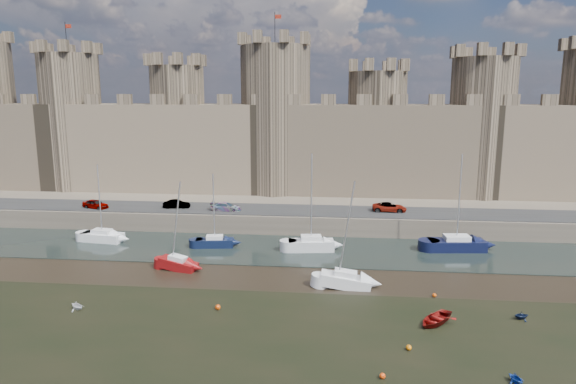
{
  "coord_description": "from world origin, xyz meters",
  "views": [
    {
      "loc": [
        12.3,
        -33.98,
        18.39
      ],
      "look_at": [
        6.66,
        22.0,
        7.41
      ],
      "focal_mm": 32.0,
      "sensor_mm": 36.0,
      "label": 1
    }
  ],
  "objects_px": {
    "car_3": "(389,207)",
    "sailboat_1": "(215,241)",
    "sailboat_0": "(102,236)",
    "car_2": "(226,207)",
    "car_1": "(177,204)",
    "sailboat_5": "(345,280)",
    "sailboat_3": "(456,244)",
    "car_0": "(95,204)",
    "sailboat_4": "(178,263)",
    "sailboat_2": "(311,244)"
  },
  "relations": [
    {
      "from": "car_1",
      "to": "car_2",
      "type": "distance_m",
      "value": 7.21
    },
    {
      "from": "car_3",
      "to": "sailboat_1",
      "type": "bearing_deg",
      "value": 117.6
    },
    {
      "from": "car_1",
      "to": "sailboat_3",
      "type": "distance_m",
      "value": 37.2
    },
    {
      "from": "car_0",
      "to": "sailboat_3",
      "type": "relative_size",
      "value": 0.33
    },
    {
      "from": "sailboat_2",
      "to": "car_3",
      "type": "bearing_deg",
      "value": 39.18
    },
    {
      "from": "sailboat_0",
      "to": "sailboat_1",
      "type": "height_order",
      "value": "sailboat_0"
    },
    {
      "from": "sailboat_1",
      "to": "sailboat_5",
      "type": "relative_size",
      "value": 0.86
    },
    {
      "from": "car_0",
      "to": "sailboat_3",
      "type": "height_order",
      "value": "sailboat_3"
    },
    {
      "from": "car_2",
      "to": "sailboat_3",
      "type": "bearing_deg",
      "value": -101.31
    },
    {
      "from": "sailboat_4",
      "to": "sailboat_3",
      "type": "bearing_deg",
      "value": 30.51
    },
    {
      "from": "car_3",
      "to": "sailboat_0",
      "type": "xyz_separation_m",
      "value": [
        -36.12,
        -9.39,
        -2.37
      ]
    },
    {
      "from": "car_3",
      "to": "sailboat_2",
      "type": "distance_m",
      "value": 14.69
    },
    {
      "from": "sailboat_1",
      "to": "sailboat_3",
      "type": "relative_size",
      "value": 0.78
    },
    {
      "from": "car_0",
      "to": "sailboat_0",
      "type": "xyz_separation_m",
      "value": [
        4.25,
        -7.26,
        -2.38
      ]
    },
    {
      "from": "sailboat_0",
      "to": "sailboat_4",
      "type": "height_order",
      "value": "sailboat_0"
    },
    {
      "from": "sailboat_0",
      "to": "sailboat_1",
      "type": "distance_m",
      "value": 14.56
    },
    {
      "from": "car_2",
      "to": "sailboat_1",
      "type": "bearing_deg",
      "value": -174.56
    },
    {
      "from": "sailboat_2",
      "to": "car_2",
      "type": "bearing_deg",
      "value": 136.45
    },
    {
      "from": "car_0",
      "to": "sailboat_5",
      "type": "xyz_separation_m",
      "value": [
        34.32,
        -19.49,
        -2.4
      ]
    },
    {
      "from": "car_1",
      "to": "sailboat_1",
      "type": "bearing_deg",
      "value": -148.4
    },
    {
      "from": "sailboat_0",
      "to": "sailboat_2",
      "type": "xyz_separation_m",
      "value": [
        26.15,
        -1.16,
        0.12
      ]
    },
    {
      "from": "car_1",
      "to": "sailboat_3",
      "type": "xyz_separation_m",
      "value": [
        36.29,
        -7.87,
        -2.24
      ]
    },
    {
      "from": "sailboat_0",
      "to": "sailboat_3",
      "type": "distance_m",
      "value": 43.18
    },
    {
      "from": "car_3",
      "to": "sailboat_0",
      "type": "bearing_deg",
      "value": 106.79
    },
    {
      "from": "car_1",
      "to": "sailboat_5",
      "type": "xyz_separation_m",
      "value": [
        23.18,
        -20.74,
        -2.36
      ]
    },
    {
      "from": "car_1",
      "to": "car_2",
      "type": "height_order",
      "value": "car_1"
    },
    {
      "from": "sailboat_4",
      "to": "car_1",
      "type": "bearing_deg",
      "value": 121.03
    },
    {
      "from": "car_0",
      "to": "car_2",
      "type": "relative_size",
      "value": 0.93
    },
    {
      "from": "car_2",
      "to": "sailboat_5",
      "type": "relative_size",
      "value": 0.39
    },
    {
      "from": "car_1",
      "to": "sailboat_4",
      "type": "distance_m",
      "value": 18.56
    },
    {
      "from": "sailboat_3",
      "to": "sailboat_5",
      "type": "relative_size",
      "value": 1.1
    },
    {
      "from": "sailboat_1",
      "to": "sailboat_4",
      "type": "xyz_separation_m",
      "value": [
        -1.95,
        -8.14,
        -0.02
      ]
    },
    {
      "from": "sailboat_4",
      "to": "sailboat_5",
      "type": "xyz_separation_m",
      "value": [
        17.5,
        -3.23,
        0.04
      ]
    },
    {
      "from": "car_2",
      "to": "sailboat_4",
      "type": "distance_m",
      "value": 16.88
    },
    {
      "from": "car_0",
      "to": "sailboat_1",
      "type": "bearing_deg",
      "value": -95.04
    },
    {
      "from": "sailboat_0",
      "to": "car_1",
      "type": "bearing_deg",
      "value": 58.76
    },
    {
      "from": "sailboat_0",
      "to": "sailboat_5",
      "type": "height_order",
      "value": "sailboat_5"
    },
    {
      "from": "car_2",
      "to": "car_3",
      "type": "xyz_separation_m",
      "value": [
        22.07,
        1.74,
        0.04
      ]
    },
    {
      "from": "sailboat_0",
      "to": "car_2",
      "type": "bearing_deg",
      "value": 36.33
    },
    {
      "from": "car_0",
      "to": "sailboat_5",
      "type": "height_order",
      "value": "sailboat_5"
    },
    {
      "from": "sailboat_4",
      "to": "sailboat_2",
      "type": "bearing_deg",
      "value": 43.0
    },
    {
      "from": "sailboat_5",
      "to": "car_3",
      "type": "bearing_deg",
      "value": 75.65
    },
    {
      "from": "car_2",
      "to": "sailboat_3",
      "type": "relative_size",
      "value": 0.36
    },
    {
      "from": "car_2",
      "to": "car_3",
      "type": "relative_size",
      "value": 0.9
    },
    {
      "from": "sailboat_4",
      "to": "sailboat_5",
      "type": "distance_m",
      "value": 17.79
    },
    {
      "from": "car_1",
      "to": "car_3",
      "type": "relative_size",
      "value": 0.8
    },
    {
      "from": "sailboat_3",
      "to": "sailboat_4",
      "type": "relative_size",
      "value": 1.2
    },
    {
      "from": "sailboat_3",
      "to": "sailboat_4",
      "type": "distance_m",
      "value": 32.09
    },
    {
      "from": "car_1",
      "to": "car_2",
      "type": "relative_size",
      "value": 0.89
    },
    {
      "from": "car_2",
      "to": "sailboat_5",
      "type": "xyz_separation_m",
      "value": [
        16.02,
        -19.88,
        -2.35
      ]
    }
  ]
}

